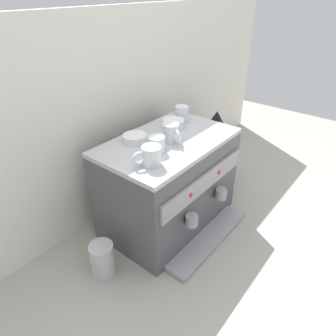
{
  "coord_description": "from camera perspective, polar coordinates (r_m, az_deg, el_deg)",
  "views": [
    {
      "loc": [
        -0.96,
        -0.78,
        1.07
      ],
      "look_at": [
        0.0,
        0.0,
        0.32
      ],
      "focal_mm": 32.45,
      "sensor_mm": 36.0,
      "label": 1
    }
  ],
  "objects": [
    {
      "name": "ground_plane",
      "position": [
        1.64,
        0.0,
        -9.5
      ],
      "size": [
        4.0,
        4.0,
        0.0
      ],
      "primitive_type": "plane",
      "color": "#9E998E"
    },
    {
      "name": "tiled_backsplash_wall",
      "position": [
        1.57,
        -9.15,
        9.49
      ],
      "size": [
        2.8,
        0.03,
        1.0
      ],
      "primitive_type": "cube",
      "color": "silver",
      "rests_on": "ground_plane"
    },
    {
      "name": "espresso_machine",
      "position": [
        1.49,
        0.13,
        -2.86
      ],
      "size": [
        0.65,
        0.51,
        0.47
      ],
      "color": "#4C4C51",
      "rests_on": "ground_plane"
    },
    {
      "name": "ceramic_cup_0",
      "position": [
        1.17,
        -3.32,
        2.3
      ],
      "size": [
        0.11,
        0.08,
        0.08
      ],
      "color": "silver",
      "rests_on": "espresso_machine"
    },
    {
      "name": "ceramic_cup_1",
      "position": [
        1.57,
        2.5,
        10.24
      ],
      "size": [
        0.07,
        0.1,
        0.08
      ],
      "color": "silver",
      "rests_on": "espresso_machine"
    },
    {
      "name": "ceramic_cup_2",
      "position": [
        1.26,
        -2.26,
        4.41
      ],
      "size": [
        0.11,
        0.07,
        0.07
      ],
      "color": "silver",
      "rests_on": "espresso_machine"
    },
    {
      "name": "ceramic_cup_3",
      "position": [
        1.35,
        0.7,
        6.66
      ],
      "size": [
        0.07,
        0.11,
        0.08
      ],
      "color": "silver",
      "rests_on": "espresso_machine"
    },
    {
      "name": "ceramic_bowl_0",
      "position": [
        1.37,
        -6.27,
        5.57
      ],
      "size": [
        0.11,
        0.11,
        0.03
      ],
      "color": "white",
      "rests_on": "espresso_machine"
    },
    {
      "name": "ceramic_bowl_1",
      "position": [
        1.5,
        0.98,
        8.34
      ],
      "size": [
        0.1,
        0.1,
        0.04
      ],
      "color": "white",
      "rests_on": "espresso_machine"
    },
    {
      "name": "coffee_grinder",
      "position": [
        1.92,
        8.7,
        4.39
      ],
      "size": [
        0.16,
        0.16,
        0.43
      ],
      "color": "#333338",
      "rests_on": "ground_plane"
    },
    {
      "name": "milk_pitcher",
      "position": [
        1.37,
        -12.16,
        -16.35
      ],
      "size": [
        0.1,
        0.1,
        0.15
      ],
      "primitive_type": "cylinder",
      "color": "#B7B7BC",
      "rests_on": "ground_plane"
    }
  ]
}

